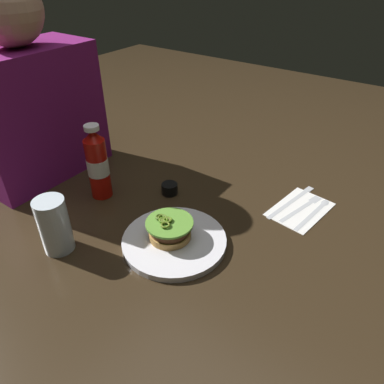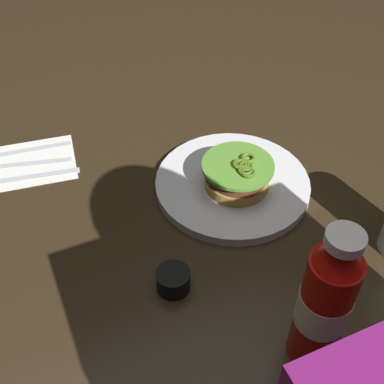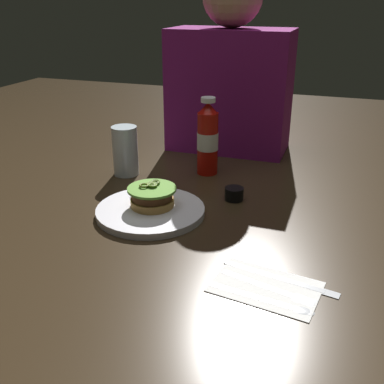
% 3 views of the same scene
% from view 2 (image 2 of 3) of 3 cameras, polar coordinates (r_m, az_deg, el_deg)
% --- Properties ---
extents(ground_plane, '(3.00, 3.00, 0.00)m').
position_cam_2_polar(ground_plane, '(0.81, 1.53, -1.88)').
color(ground_plane, '#2F2315').
extents(dinner_plate, '(0.25, 0.25, 0.02)m').
position_cam_2_polar(dinner_plate, '(0.84, 4.57, 0.88)').
color(dinner_plate, white).
rests_on(dinner_plate, ground_plane).
extents(burger_sandwich, '(0.11, 0.11, 0.05)m').
position_cam_2_polar(burger_sandwich, '(0.81, 5.14, 1.95)').
color(burger_sandwich, '#B98743').
rests_on(burger_sandwich, dinner_plate).
extents(ketchup_bottle, '(0.06, 0.06, 0.22)m').
position_cam_2_polar(ketchup_bottle, '(0.59, 14.68, -12.13)').
color(ketchup_bottle, '#B11109').
rests_on(ketchup_bottle, ground_plane).
extents(condiment_cup, '(0.05, 0.05, 0.03)m').
position_cam_2_polar(condiment_cup, '(0.70, -2.13, -9.90)').
color(condiment_cup, black).
rests_on(condiment_cup, ground_plane).
extents(napkin, '(0.20, 0.15, 0.00)m').
position_cam_2_polar(napkin, '(0.93, -18.67, 2.97)').
color(napkin, white).
rests_on(napkin, ground_plane).
extents(spoon_utensil, '(0.18, 0.04, 0.00)m').
position_cam_2_polar(spoon_utensil, '(0.96, -20.47, 4.16)').
color(spoon_utensil, silver).
rests_on(spoon_utensil, napkin).
extents(fork_utensil, '(0.17, 0.06, 0.00)m').
position_cam_2_polar(fork_utensil, '(0.93, -19.81, 2.99)').
color(fork_utensil, silver).
rests_on(fork_utensil, napkin).
extents(butter_knife, '(0.22, 0.06, 0.00)m').
position_cam_2_polar(butter_knife, '(0.90, -20.31, 1.38)').
color(butter_knife, silver).
rests_on(butter_knife, napkin).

